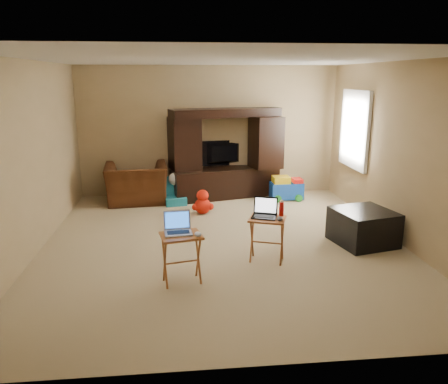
{
  "coord_description": "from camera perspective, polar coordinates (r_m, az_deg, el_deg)",
  "views": [
    {
      "loc": [
        -0.57,
        -5.78,
        2.28
      ],
      "look_at": [
        0.0,
        -0.2,
        0.8
      ],
      "focal_mm": 35.0,
      "sensor_mm": 36.0,
      "label": 1
    }
  ],
  "objects": [
    {
      "name": "wall_right",
      "position": [
        6.62,
        21.95,
        4.77
      ],
      "size": [
        0.0,
        5.5,
        5.5
      ],
      "primitive_type": "plane",
      "rotation": [
        1.57,
        0.0,
        -1.57
      ],
      "color": "tan",
      "rests_on": "ground"
    },
    {
      "name": "window_pane",
      "position": [
        7.98,
        16.82,
        7.84
      ],
      "size": [
        0.0,
        1.2,
        1.2
      ],
      "primitive_type": "plane",
      "rotation": [
        1.57,
        0.0,
        -1.57
      ],
      "color": "white",
      "rests_on": "ground"
    },
    {
      "name": "ceiling",
      "position": [
        5.81,
        -0.21,
        16.96
      ],
      "size": [
        5.5,
        5.5,
        0.0
      ],
      "primitive_type": "plane",
      "rotation": [
        3.14,
        0.0,
        0.0
      ],
      "color": "silver",
      "rests_on": "ground"
    },
    {
      "name": "window_frame",
      "position": [
        7.98,
        16.69,
        7.84
      ],
      "size": [
        0.06,
        1.14,
        1.34
      ],
      "primitive_type": "cube",
      "color": "white",
      "rests_on": "ground"
    },
    {
      "name": "entertainment_center",
      "position": [
        8.4,
        0.21,
        5.04
      ],
      "size": [
        2.16,
        1.05,
        1.71
      ],
      "primitive_type": "cube",
      "rotation": [
        0.0,
        0.0,
        0.26
      ],
      "color": "black",
      "rests_on": "floor"
    },
    {
      "name": "wall_left",
      "position": [
        6.18,
        -24.01,
        3.91
      ],
      "size": [
        0.0,
        5.5,
        5.5
      ],
      "primitive_type": "plane",
      "rotation": [
        1.57,
        0.0,
        1.57
      ],
      "color": "tan",
      "rests_on": "ground"
    },
    {
      "name": "tray_table_left",
      "position": [
        5.01,
        -5.55,
        -8.68
      ],
      "size": [
        0.51,
        0.44,
        0.58
      ],
      "primitive_type": "cube",
      "rotation": [
        0.0,
        0.0,
        0.21
      ],
      "color": "#AD5E29",
      "rests_on": "floor"
    },
    {
      "name": "tray_table_right",
      "position": [
        5.58,
        5.63,
        -6.21
      ],
      "size": [
        0.54,
        0.49,
        0.58
      ],
      "primitive_type": "cube",
      "rotation": [
        0.0,
        0.0,
        -0.35
      ],
      "color": "#AD5B29",
      "rests_on": "floor"
    },
    {
      "name": "mouse_left",
      "position": [
        4.83,
        -3.43,
        -5.53
      ],
      "size": [
        0.09,
        0.12,
        0.05
      ],
      "primitive_type": "ellipsoid",
      "rotation": [
        0.0,
        0.0,
        0.1
      ],
      "color": "silver",
      "rests_on": "tray_table_left"
    },
    {
      "name": "wall_back",
      "position": [
        8.61,
        -2.02,
        7.91
      ],
      "size": [
        5.0,
        0.0,
        5.0
      ],
      "primitive_type": "plane",
      "rotation": [
        1.57,
        0.0,
        0.0
      ],
      "color": "tan",
      "rests_on": "ground"
    },
    {
      "name": "recliner",
      "position": [
        8.28,
        -11.35,
        1.09
      ],
      "size": [
        1.2,
        1.07,
        0.72
      ],
      "primitive_type": "imported",
      "rotation": [
        0.0,
        0.0,
        3.23
      ],
      "color": "#4E2710",
      "rests_on": "floor"
    },
    {
      "name": "mouse_right",
      "position": [
        5.39,
        7.32,
        -3.49
      ],
      "size": [
        0.11,
        0.14,
        0.05
      ],
      "primitive_type": "ellipsoid",
      "rotation": [
        0.0,
        0.0,
        -0.41
      ],
      "color": "#38383C",
      "rests_on": "tray_table_right"
    },
    {
      "name": "wall_front",
      "position": [
        3.25,
        4.6,
        -3.74
      ],
      "size": [
        5.0,
        0.0,
        5.0
      ],
      "primitive_type": "plane",
      "rotation": [
        -1.57,
        0.0,
        0.0
      ],
      "color": "tan",
      "rests_on": "ground"
    },
    {
      "name": "water_bottle",
      "position": [
        5.57,
        7.52,
        -2.2
      ],
      "size": [
        0.06,
        0.06,
        0.18
      ],
      "primitive_type": "cylinder",
      "color": "red",
      "rests_on": "tray_table_right"
    },
    {
      "name": "laptop_right",
      "position": [
        5.45,
        5.28,
        -2.15
      ],
      "size": [
        0.37,
        0.34,
        0.24
      ],
      "primitive_type": "cube",
      "rotation": [
        0.0,
        0.0,
        -0.34
      ],
      "color": "black",
      "rests_on": "tray_table_right"
    },
    {
      "name": "child_rocker",
      "position": [
        8.07,
        -6.4,
        0.15
      ],
      "size": [
        0.44,
        0.49,
        0.51
      ],
      "primitive_type": null,
      "rotation": [
        0.0,
        0.0,
        0.15
      ],
      "color": "teal",
      "rests_on": "floor"
    },
    {
      "name": "laptop_left",
      "position": [
        4.89,
        -6.03,
        -4.14
      ],
      "size": [
        0.33,
        0.28,
        0.24
      ],
      "primitive_type": "cube",
      "rotation": [
        0.0,
        0.0,
        0.09
      ],
      "color": "#AAAAAE",
      "rests_on": "tray_table_left"
    },
    {
      "name": "push_toy",
      "position": [
        8.42,
        8.16,
        0.57
      ],
      "size": [
        0.64,
        0.46,
        0.47
      ],
      "primitive_type": null,
      "rotation": [
        0.0,
        0.0,
        0.03
      ],
      "color": "blue",
      "rests_on": "floor"
    },
    {
      "name": "television",
      "position": [
        8.61,
        0.06,
        5.04
      ],
      "size": [
        0.88,
        0.26,
        0.5
      ],
      "primitive_type": "imported",
      "rotation": [
        0.0,
        0.0,
        3.31
      ],
      "color": "black",
      "rests_on": "entertainment_center"
    },
    {
      "name": "floor",
      "position": [
        6.24,
        -0.19,
        -6.66
      ],
      "size": [
        5.5,
        5.5,
        0.0
      ],
      "primitive_type": "plane",
      "color": "tan",
      "rests_on": "ground"
    },
    {
      "name": "plush_toy",
      "position": [
        7.47,
        -2.81,
        -1.27
      ],
      "size": [
        0.39,
        0.32,
        0.43
      ],
      "primitive_type": null,
      "color": "red",
      "rests_on": "floor"
    },
    {
      "name": "ottoman",
      "position": [
        6.45,
        17.73,
        -4.37
      ],
      "size": [
        0.9,
        0.9,
        0.48
      ],
      "primitive_type": "cube",
      "rotation": [
        0.0,
        0.0,
        0.23
      ],
      "color": "black",
      "rests_on": "floor"
    }
  ]
}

